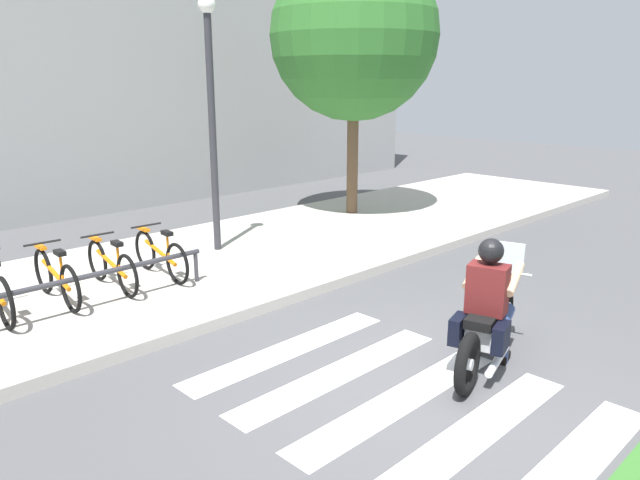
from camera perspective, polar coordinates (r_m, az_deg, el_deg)
name	(u,v)px	position (r m, az deg, el deg)	size (l,w,h in m)	color
ground_plane	(427,384)	(6.35, 10.17, -13.38)	(48.00, 48.00, 0.00)	#4C4C4F
sidewalk	(173,273)	(9.67, -13.86, -3.03)	(24.00, 4.40, 0.15)	#B7B2A8
crosswalk_stripe_0	(562,475)	(5.36, 22.08, -20.06)	(2.80, 0.40, 0.01)	white
crosswalk_stripe_1	(472,434)	(5.64, 14.31, -17.45)	(2.80, 0.40, 0.01)	white
crosswalk_stripe_2	(400,400)	(6.02, 7.58, -14.89)	(2.80, 0.40, 0.01)	white
crosswalk_stripe_3	(339,372)	(6.47, 1.85, -12.49)	(2.80, 0.40, 0.01)	white
crosswalk_stripe_4	(289,349)	(6.99, -2.99, -10.34)	(2.80, 0.40, 0.01)	white
motorcycle	(489,324)	(6.73, 15.76, -7.70)	(2.08, 0.88, 1.22)	black
rider	(489,294)	(6.53, 15.79, -4.96)	(0.72, 0.65, 1.44)	#591919
bicycle_2	(56,277)	(8.57, -23.83, -3.26)	(0.48, 1.61, 0.76)	black
bicycle_3	(111,266)	(8.85, -19.24, -2.32)	(0.48, 1.59, 0.73)	black
bicycle_4	(160,255)	(9.18, -14.96, -1.36)	(0.48, 1.59, 0.74)	black
bike_rack	(73,282)	(8.05, -22.43, -3.73)	(3.66, 0.07, 0.49)	#333338
street_lamp	(211,105)	(10.19, -10.31, 12.51)	(0.28, 0.28, 4.28)	#2D2D33
tree_near_rack	(354,36)	(13.10, 3.27, 18.86)	(3.51, 3.51, 5.66)	brown
building_backdrop	(11,20)	(14.49, -27.34, 18.10)	(24.00, 1.20, 8.37)	#969696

